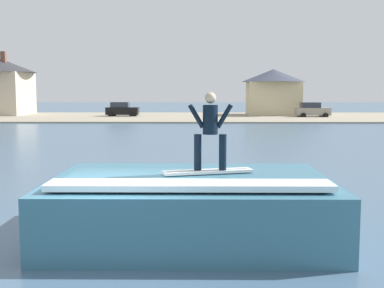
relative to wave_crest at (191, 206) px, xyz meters
The scene contains 8 objects.
ground_plane 2.19m from the wave_crest, 139.48° to the right, with size 260.00×260.00×0.00m, color #425C76.
wave_crest is the anchor object (origin of this frame).
surfboard 0.94m from the wave_crest, 35.96° to the right, with size 1.99×0.89×0.06m.
surfer 1.84m from the wave_crest, 32.42° to the right, with size 0.96×0.32×1.67m.
shoreline_bank 49.11m from the wave_crest, 91.84° to the left, with size 120.00×21.33×0.15m.
car_near_shore 50.59m from the wave_crest, 100.34° to the left, with size 3.92×2.20×1.86m.
car_far_shore 50.42m from the wave_crest, 74.03° to the left, with size 4.01×2.15×1.86m.
house_gabled_white 54.01m from the wave_crest, 79.43° to the left, with size 8.10×8.10×5.97m.
Camera 1 is at (1.72, -9.41, 3.25)m, focal length 46.28 mm.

